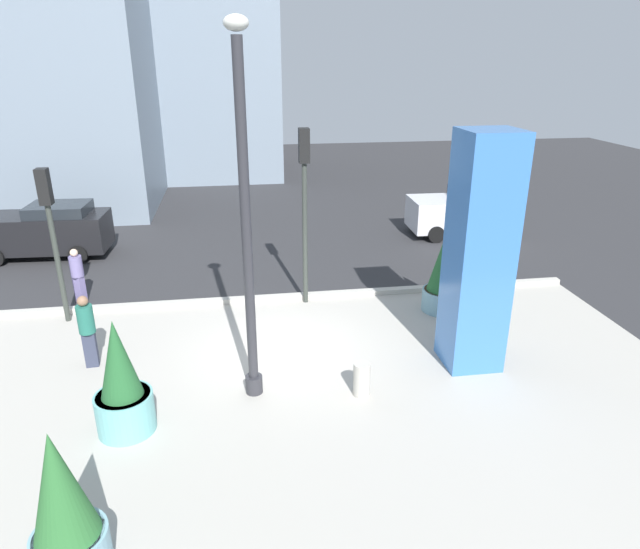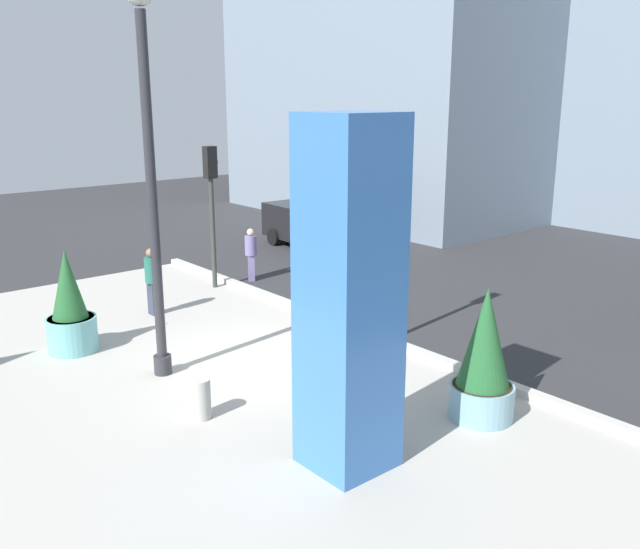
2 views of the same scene
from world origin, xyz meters
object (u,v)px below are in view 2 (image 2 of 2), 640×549
(potted_plant_by_pillar, at_px, (484,360))
(pedestrian_crossing, at_px, (152,278))
(art_pillar_blue, at_px, (349,299))
(car_curb_west, at_px, (316,223))
(lamp_post, at_px, (152,200))
(potted_plant_curbside, at_px, (70,310))
(pedestrian_by_curb, at_px, (251,252))
(traffic_light_corner, at_px, (211,193))
(concrete_bollard, at_px, (201,399))
(traffic_light_far_side, at_px, (380,201))

(potted_plant_by_pillar, xyz_separation_m, pedestrian_crossing, (-9.05, -1.72, -0.10))
(art_pillar_blue, height_order, car_curb_west, art_pillar_blue)
(lamp_post, height_order, art_pillar_blue, lamp_post)
(potted_plant_by_pillar, bearing_deg, potted_plant_curbside, -151.35)
(pedestrian_crossing, height_order, pedestrian_by_curb, pedestrian_crossing)
(lamp_post, xyz_separation_m, car_curb_west, (-6.93, 9.85, -2.63))
(traffic_light_corner, bearing_deg, art_pillar_blue, -20.54)
(traffic_light_corner, distance_m, pedestrian_by_curb, 2.30)
(potted_plant_by_pillar, bearing_deg, concrete_bollard, -129.78)
(pedestrian_crossing, bearing_deg, potted_plant_by_pillar, 10.77)
(art_pillar_blue, distance_m, traffic_light_far_side, 5.21)
(art_pillar_blue, relative_size, car_curb_west, 1.18)
(car_curb_west, bearing_deg, concrete_bollard, -48.26)
(art_pillar_blue, bearing_deg, concrete_bollard, -160.64)
(pedestrian_crossing, relative_size, pedestrian_by_curb, 1.09)
(art_pillar_blue, bearing_deg, traffic_light_far_side, 130.08)
(art_pillar_blue, distance_m, pedestrian_by_curb, 11.13)
(potted_plant_curbside, relative_size, pedestrian_by_curb, 1.44)
(potted_plant_curbside, bearing_deg, traffic_light_far_side, 52.68)
(potted_plant_curbside, relative_size, car_curb_west, 0.52)
(traffic_light_corner, height_order, car_curb_west, traffic_light_corner)
(potted_plant_curbside, distance_m, concrete_bollard, 4.76)
(traffic_light_far_side, bearing_deg, pedestrian_crossing, -151.87)
(concrete_bollard, height_order, pedestrian_by_curb, pedestrian_by_curb)
(potted_plant_curbside, relative_size, concrete_bollard, 3.10)
(traffic_light_far_side, height_order, car_curb_west, traffic_light_far_side)
(potted_plant_by_pillar, bearing_deg, pedestrian_by_curb, 168.21)
(potted_plant_by_pillar, height_order, car_curb_west, potted_plant_by_pillar)
(potted_plant_by_pillar, distance_m, car_curb_west, 13.92)
(potted_plant_curbside, height_order, traffic_light_far_side, traffic_light_far_side)
(traffic_light_far_side, bearing_deg, concrete_bollard, -83.47)
(potted_plant_by_pillar, relative_size, car_curb_west, 0.53)
(lamp_post, height_order, potted_plant_by_pillar, lamp_post)
(lamp_post, bearing_deg, car_curb_west, 125.12)
(potted_plant_by_pillar, xyz_separation_m, car_curb_west, (-12.33, 6.47, -0.13))
(traffic_light_far_side, bearing_deg, car_curb_west, 148.15)
(concrete_bollard, relative_size, car_curb_west, 0.17)
(car_curb_west, bearing_deg, traffic_light_corner, -69.71)
(car_curb_west, height_order, pedestrian_crossing, car_curb_west)
(potted_plant_by_pillar, distance_m, concrete_bollard, 5.00)
(art_pillar_blue, xyz_separation_m, potted_plant_curbside, (-7.46, -1.47, -1.70))
(traffic_light_corner, bearing_deg, lamp_post, -41.15)
(potted_plant_curbside, bearing_deg, lamp_post, 20.48)
(traffic_light_far_side, xyz_separation_m, traffic_light_corner, (-6.53, -0.26, -0.51))
(potted_plant_curbside, bearing_deg, pedestrian_crossing, 114.82)
(concrete_bollard, bearing_deg, pedestrian_by_curb, 139.86)
(potted_plant_curbside, bearing_deg, car_curb_west, 112.53)
(potted_plant_by_pillar, bearing_deg, lamp_post, -147.99)
(art_pillar_blue, height_order, pedestrian_crossing, art_pillar_blue)
(car_curb_west, bearing_deg, pedestrian_by_curb, -63.87)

